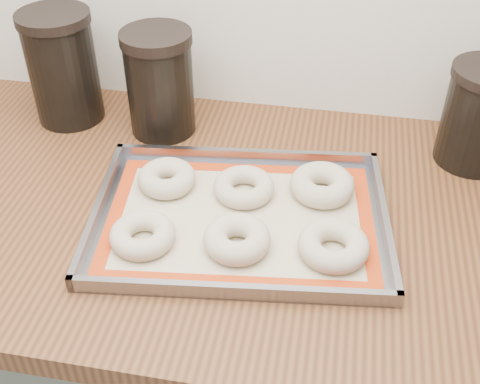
% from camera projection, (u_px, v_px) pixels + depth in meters
% --- Properties ---
extents(cabinet, '(3.00, 0.65, 0.86)m').
position_uv_depth(cabinet, '(229.00, 372.00, 1.28)').
color(cabinet, '#5E675B').
rests_on(cabinet, floor).
extents(countertop, '(3.06, 0.68, 0.04)m').
position_uv_depth(countertop, '(226.00, 212.00, 1.00)').
color(countertop, brown).
rests_on(countertop, cabinet).
extents(baking_tray, '(0.50, 0.38, 0.03)m').
position_uv_depth(baking_tray, '(240.00, 218.00, 0.95)').
color(baking_tray, gray).
rests_on(baking_tray, countertop).
extents(baking_mat, '(0.45, 0.34, 0.00)m').
position_uv_depth(baking_mat, '(240.00, 219.00, 0.95)').
color(baking_mat, '#C6B793').
rests_on(baking_mat, baking_tray).
extents(bagel_front_left, '(0.12, 0.12, 0.03)m').
position_uv_depth(bagel_front_left, '(143.00, 235.00, 0.90)').
color(bagel_front_left, '#C1B095').
rests_on(bagel_front_left, baking_mat).
extents(bagel_front_mid, '(0.12, 0.12, 0.04)m').
position_uv_depth(bagel_front_mid, '(237.00, 239.00, 0.89)').
color(bagel_front_mid, '#C1B095').
rests_on(bagel_front_mid, baking_mat).
extents(bagel_front_right, '(0.14, 0.14, 0.03)m').
position_uv_depth(bagel_front_right, '(333.00, 245.00, 0.88)').
color(bagel_front_right, '#C1B095').
rests_on(bagel_front_right, baking_mat).
extents(bagel_back_left, '(0.10, 0.10, 0.04)m').
position_uv_depth(bagel_back_left, '(167.00, 178.00, 1.00)').
color(bagel_back_left, '#C1B095').
rests_on(bagel_back_left, baking_mat).
extents(bagel_back_mid, '(0.10, 0.10, 0.03)m').
position_uv_depth(bagel_back_mid, '(244.00, 187.00, 0.99)').
color(bagel_back_mid, '#C1B095').
rests_on(bagel_back_mid, baking_mat).
extents(bagel_back_right, '(0.13, 0.13, 0.04)m').
position_uv_depth(bagel_back_right, '(322.00, 185.00, 0.99)').
color(bagel_back_right, '#C1B095').
rests_on(bagel_back_right, baking_mat).
extents(canister_left, '(0.13, 0.13, 0.21)m').
position_uv_depth(canister_left, '(63.00, 67.00, 1.13)').
color(canister_left, black).
rests_on(canister_left, countertop).
extents(canister_mid, '(0.13, 0.13, 0.20)m').
position_uv_depth(canister_mid, '(160.00, 83.00, 1.10)').
color(canister_mid, black).
rests_on(canister_mid, countertop).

